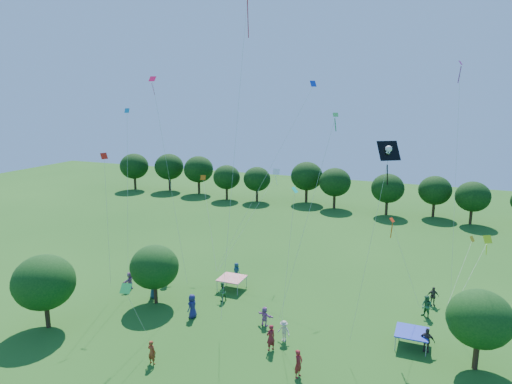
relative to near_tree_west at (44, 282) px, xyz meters
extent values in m
cylinder|color=#422B19|center=(0.00, 0.00, -2.77)|extent=(0.35, 0.35, 1.69)
ellipsoid|color=#154113|center=(0.00, 0.00, 0.01)|extent=(4.54, 4.54, 4.09)
cylinder|color=#422B19|center=(5.20, 6.55, -2.86)|extent=(0.31, 0.31, 1.51)
ellipsoid|color=#154113|center=(5.20, 6.55, -0.38)|extent=(4.05, 4.05, 3.64)
cylinder|color=#422B19|center=(29.62, 6.34, -2.74)|extent=(0.36, 0.36, 1.75)
ellipsoid|color=#154113|center=(29.62, 6.34, -0.15)|extent=(4.05, 4.05, 3.65)
cylinder|color=#422B19|center=(-25.62, 44.96, -2.54)|extent=(0.44, 0.44, 2.15)
ellipsoid|color=black|center=(-25.62, 44.96, 0.73)|extent=(5.17, 5.17, 4.65)
cylinder|color=#422B19|center=(-19.16, 46.60, -2.53)|extent=(0.45, 0.45, 2.17)
ellipsoid|color=black|center=(-19.16, 46.60, 0.77)|extent=(5.22, 5.22, 4.70)
cylinder|color=#422B19|center=(-12.86, 46.25, -2.54)|extent=(0.44, 0.44, 2.15)
ellipsoid|color=black|center=(-12.86, 46.25, 0.73)|extent=(5.17, 5.17, 4.65)
cylinder|color=#422B19|center=(-6.27, 43.97, -2.69)|extent=(0.38, 0.38, 1.87)
ellipsoid|color=black|center=(-6.27, 43.97, 0.15)|extent=(4.48, 4.48, 4.03)
cylinder|color=#422B19|center=(-1.05, 44.58, -2.70)|extent=(0.38, 0.38, 1.84)
ellipsoid|color=black|center=(-1.05, 44.58, 0.10)|extent=(4.42, 4.42, 3.98)
cylinder|color=#422B19|center=(6.67, 46.98, -2.55)|extent=(0.44, 0.44, 2.14)
ellipsoid|color=black|center=(6.67, 46.98, 0.71)|extent=(5.14, 5.14, 4.63)
cylinder|color=#422B19|center=(11.78, 44.81, -2.61)|extent=(0.42, 0.42, 2.03)
ellipsoid|color=black|center=(11.78, 44.81, 0.47)|extent=(4.86, 4.86, 4.37)
cylinder|color=#422B19|center=(19.75, 43.69, -2.64)|extent=(0.40, 0.40, 1.96)
ellipsoid|color=black|center=(19.75, 43.69, 0.34)|extent=(4.71, 4.71, 4.24)
cylinder|color=#422B19|center=(26.13, 45.22, -2.66)|extent=(0.39, 0.39, 1.91)
ellipsoid|color=black|center=(26.13, 45.22, 0.25)|extent=(4.59, 4.59, 4.13)
cylinder|color=#422B19|center=(30.93, 43.05, -2.67)|extent=(0.39, 0.39, 1.89)
ellipsoid|color=black|center=(30.93, 43.05, 0.20)|extent=(4.54, 4.54, 4.08)
cube|color=red|center=(9.95, 11.51, -2.57)|extent=(2.20, 2.20, 0.08)
cylinder|color=#999999|center=(8.95, 10.51, -3.07)|extent=(0.05, 0.05, 1.10)
cylinder|color=#999999|center=(10.95, 10.51, -3.07)|extent=(0.05, 0.05, 1.10)
cylinder|color=#999999|center=(8.95, 12.51, -3.07)|extent=(0.05, 0.05, 1.10)
cylinder|color=#999999|center=(10.95, 12.51, -3.07)|extent=(0.05, 0.05, 1.10)
cube|color=#1C31B7|center=(25.65, 7.62, -2.57)|extent=(2.20, 2.20, 0.08)
cylinder|color=#999999|center=(24.65, 6.62, -3.07)|extent=(0.05, 0.05, 1.10)
cylinder|color=#999999|center=(26.65, 6.62, -3.07)|extent=(0.05, 0.05, 1.10)
cylinder|color=#999999|center=(24.65, 8.62, -3.07)|extent=(0.05, 0.05, 1.10)
cylinder|color=#999999|center=(26.65, 8.62, -3.07)|extent=(0.05, 0.05, 1.10)
imported|color=navy|center=(9.35, 5.49, -2.66)|extent=(0.61, 1.00, 1.92)
imported|color=maroon|center=(16.71, 3.41, -2.68)|extent=(0.77, 0.83, 1.88)
imported|color=#2A622F|center=(10.19, 9.05, -2.80)|extent=(0.80, 0.92, 1.64)
imported|color=beige|center=(3.87, 10.17, -2.71)|extent=(1.27, 0.78, 1.81)
imported|color=#403933|center=(26.84, 14.90, -2.80)|extent=(1.05, 0.69, 1.64)
imported|color=#A45F9E|center=(1.45, 7.96, -2.80)|extent=(0.65, 1.57, 1.64)
imported|color=navy|center=(4.39, 7.31, -2.76)|extent=(0.95, 0.87, 1.71)
imported|color=maroon|center=(19.38, 1.19, -2.71)|extent=(0.59, 0.76, 1.82)
imported|color=#285E3A|center=(26.44, 12.45, -2.71)|extent=(1.01, 0.91, 1.81)
imported|color=beige|center=(17.17, 4.85, -2.84)|extent=(1.11, 0.73, 1.56)
imported|color=#423735|center=(26.66, 7.17, -2.74)|extent=(1.10, 0.65, 1.77)
imported|color=#A35FA3|center=(15.10, 6.42, -2.86)|extent=(1.51, 0.90, 1.53)
imported|color=navy|center=(9.30, 13.91, -2.84)|extent=(0.86, 0.64, 1.56)
imported|color=maroon|center=(10.11, -1.07, -2.79)|extent=(0.65, 0.46, 1.65)
cube|color=black|center=(23.87, 2.49, 10.62)|extent=(1.35, 1.20, 1.02)
cube|color=black|center=(23.87, 2.54, 9.27)|extent=(0.11, 0.27, 1.18)
sphere|color=white|center=(23.87, 2.43, 10.72)|extent=(0.37, 0.37, 0.37)
cylinder|color=white|center=(23.87, 2.43, 10.44)|extent=(0.26, 0.52, 0.34)
cylinder|color=white|center=(23.87, 2.43, 10.44)|extent=(0.26, 0.52, 0.34)
cylinder|color=beige|center=(22.90, 3.34, 3.90)|extent=(1.94, 1.72, 12.44)
cube|color=red|center=(11.97, 10.69, 19.43)|extent=(0.23, 0.63, 2.94)
cylinder|color=beige|center=(12.35, 7.19, 9.38)|extent=(0.77, 6.90, 23.40)
cube|color=#F80E46|center=(4.59, 8.39, 14.87)|extent=(0.57, 0.43, 0.40)
cube|color=#F80E46|center=(4.59, 8.44, 14.05)|extent=(0.18, 0.21, 0.96)
cylinder|color=beige|center=(5.86, 8.45, 6.16)|extent=(2.55, 0.13, 16.97)
cube|color=#D45B0B|center=(4.47, 16.54, 5.43)|extent=(0.57, 0.41, 0.46)
cylinder|color=beige|center=(6.31, 14.28, 1.45)|extent=(3.71, 4.52, 7.55)
cube|color=orange|center=(29.68, 19.52, 1.16)|extent=(0.48, 0.60, 0.47)
cylinder|color=beige|center=(28.79, 15.96, -0.69)|extent=(1.78, 7.13, 3.27)
cube|color=#167E37|center=(19.97, 6.47, 12.35)|extent=(0.41, 0.36, 0.25)
cube|color=#167E37|center=(19.97, 6.52, 11.69)|extent=(0.13, 0.21, 0.86)
cylinder|color=beige|center=(18.29, 5.91, 4.94)|extent=(3.37, 1.14, 14.53)
cube|color=blue|center=(14.87, 19.44, 14.63)|extent=(0.60, 0.67, 0.56)
cylinder|color=beige|center=(11.51, 15.64, 6.03)|extent=(6.75, 7.61, 16.70)
cube|color=#A61B85|center=(27.32, 13.43, 15.85)|extent=(0.32, 0.41, 0.31)
cube|color=#A61B85|center=(27.32, 13.48, 15.03)|extent=(0.18, 0.26, 1.17)
cylinder|color=beige|center=(27.71, 12.78, 6.69)|extent=(0.82, 1.34, 18.02)
cube|color=silver|center=(11.94, 17.54, 6.35)|extent=(0.67, 0.43, 0.53)
cube|color=silver|center=(11.94, 17.59, 5.48)|extent=(0.18, 0.20, 0.93)
cylinder|color=beige|center=(10.15, 14.71, 1.88)|extent=(3.60, 5.68, 8.41)
cube|color=#0ED6A4|center=(17.72, 5.12, 7.42)|extent=(0.36, 0.50, 0.37)
cylinder|color=beige|center=(17.31, 5.12, 2.45)|extent=(0.83, 0.02, 9.55)
cube|color=red|center=(1.64, 5.52, 8.83)|extent=(0.45, 0.60, 0.48)
cylinder|color=beige|center=(1.49, 5.56, 3.15)|extent=(0.32, 0.09, 10.93)
cube|color=#FF340D|center=(23.72, 8.87, 5.01)|extent=(0.38, 0.44, 0.27)
cube|color=#FF340D|center=(23.72, 8.92, 4.21)|extent=(0.15, 0.26, 1.13)
cylinder|color=beige|center=(24.84, 10.03, 1.27)|extent=(2.25, 2.34, 7.18)
cube|color=#EAF916|center=(30.86, 19.19, 1.36)|extent=(0.82, 0.71, 0.63)
cube|color=#EAF916|center=(30.86, 19.24, 0.40)|extent=(0.11, 0.24, 1.00)
cylinder|color=beige|center=(29.62, 15.73, -0.63)|extent=(2.48, 6.93, 3.39)
cube|color=green|center=(8.67, -1.46, 1.57)|extent=(0.79, 0.64, 0.50)
cylinder|color=beige|center=(8.82, -0.71, -0.52)|extent=(0.32, 1.51, 3.61)
cube|color=#1381BF|center=(1.05, 9.49, 12.27)|extent=(0.45, 0.25, 0.39)
cylinder|color=beige|center=(1.51, 8.30, 4.89)|extent=(0.94, 2.41, 14.42)
camera|label=1|loc=(26.55, -23.32, 13.63)|focal=32.00mm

